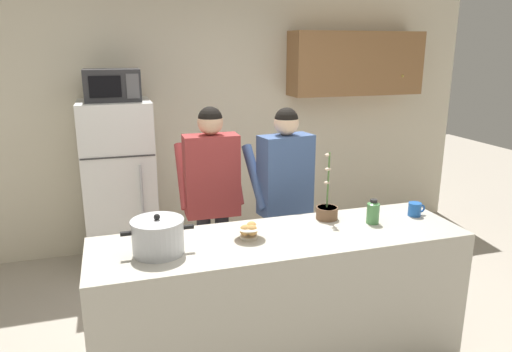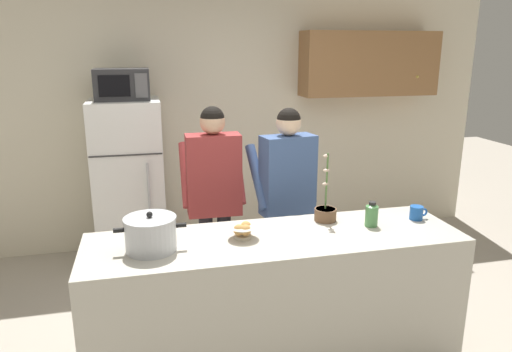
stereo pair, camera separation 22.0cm
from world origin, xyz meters
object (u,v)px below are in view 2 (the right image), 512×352
object	(u,v)px
cooking_pot	(151,234)
person_near_pot	(214,186)
refrigerator	(130,184)
microwave	(122,84)
bread_bowl	(243,230)
coffee_mug	(417,213)
bottle_near_edge	(372,214)
potted_orchid	(325,212)
person_by_sink	(287,186)

from	to	relation	value
cooking_pot	person_near_pot	bearing A→B (deg)	60.36
refrigerator	microwave	size ratio (longest dim) A/B	3.35
refrigerator	bread_bowl	bearing A→B (deg)	-68.20
coffee_mug	bread_bowl	size ratio (longest dim) A/B	0.67
cooking_pot	bottle_near_edge	xyz separation A→B (m)	(1.43, 0.06, -0.02)
coffee_mug	potted_orchid	size ratio (longest dim) A/B	0.28
person_near_pot	bread_bowl	xyz separation A→B (m)	(0.06, -0.83, -0.06)
person_by_sink	cooking_pot	bearing A→B (deg)	-144.30
person_near_pot	cooking_pot	size ratio (longest dim) A/B	3.97
person_by_sink	bottle_near_edge	bearing A→B (deg)	-62.26
coffee_mug	bread_bowl	distance (m)	1.24
refrigerator	person_near_pot	xyz separation A→B (m)	(0.67, -0.99, 0.22)
person_by_sink	potted_orchid	xyz separation A→B (m)	(0.11, -0.54, -0.04)
refrigerator	coffee_mug	distance (m)	2.66
person_near_pot	bottle_near_edge	world-z (taller)	person_near_pot
person_near_pot	person_by_sink	world-z (taller)	person_near_pot
person_near_pot	microwave	bearing A→B (deg)	124.69
coffee_mug	bottle_near_edge	world-z (taller)	bottle_near_edge
refrigerator	coffee_mug	bearing A→B (deg)	-42.07
person_by_sink	bread_bowl	world-z (taller)	person_by_sink
cooking_pot	potted_orchid	distance (m)	1.20
potted_orchid	microwave	bearing A→B (deg)	129.57
microwave	bottle_near_edge	world-z (taller)	microwave
coffee_mug	bread_bowl	bearing A→B (deg)	-177.65
refrigerator	bread_bowl	distance (m)	1.97
refrigerator	potted_orchid	world-z (taller)	refrigerator
refrigerator	coffee_mug	xyz separation A→B (m)	(1.97, -1.78, 0.16)
cooking_pot	bread_bowl	distance (m)	0.56
cooking_pot	coffee_mug	distance (m)	1.80
cooking_pot	bottle_near_edge	bearing A→B (deg)	2.35
microwave	cooking_pot	world-z (taller)	microwave
refrigerator	cooking_pot	bearing A→B (deg)	-84.82
bread_bowl	potted_orchid	bearing A→B (deg)	16.11
person_near_pot	person_by_sink	distance (m)	0.57
potted_orchid	person_near_pot	bearing A→B (deg)	135.70
refrigerator	person_near_pot	distance (m)	1.22
microwave	coffee_mug	distance (m)	2.75
bottle_near_edge	potted_orchid	distance (m)	0.31
cooking_pot	person_by_sink	bearing A→B (deg)	35.70
person_near_pot	coffee_mug	size ratio (longest dim) A/B	12.58
person_by_sink	bread_bowl	bearing A→B (deg)	-125.17
microwave	coffee_mug	world-z (taller)	microwave
person_by_sink	cooking_pot	size ratio (longest dim) A/B	3.93
microwave	bread_bowl	world-z (taller)	microwave
coffee_mug	bottle_near_edge	size ratio (longest dim) A/B	0.78
microwave	cooking_pot	distance (m)	2.00
refrigerator	cooking_pot	size ratio (longest dim) A/B	3.87
microwave	potted_orchid	xyz separation A→B (m)	(1.34, -1.63, -0.77)
refrigerator	person_by_sink	world-z (taller)	person_by_sink
bread_bowl	person_near_pot	bearing A→B (deg)	93.97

